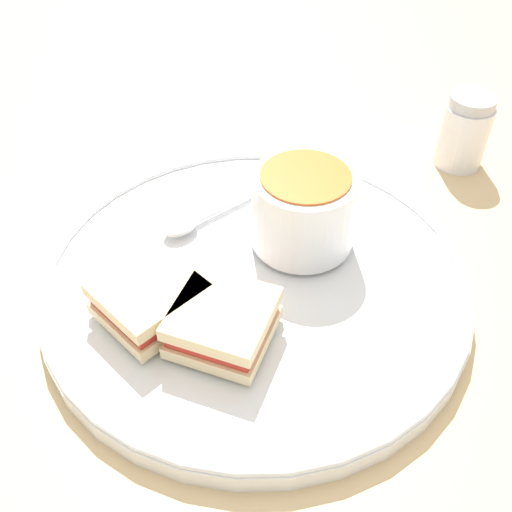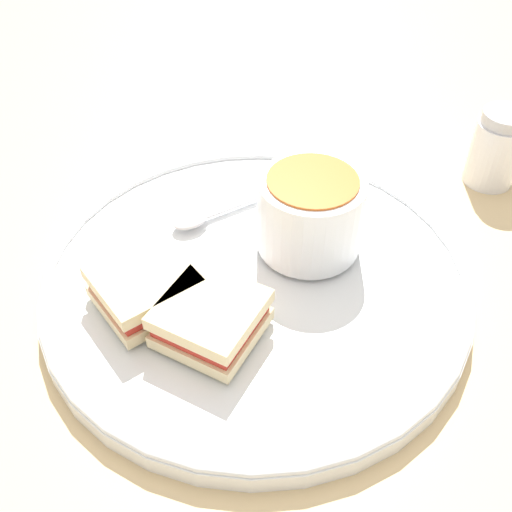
{
  "view_description": "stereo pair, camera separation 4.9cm",
  "coord_description": "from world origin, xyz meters",
  "px_view_note": "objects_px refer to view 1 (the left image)",
  "views": [
    {
      "loc": [
        0.04,
        0.35,
        0.38
      ],
      "look_at": [
        0.0,
        0.0,
        0.04
      ],
      "focal_mm": 42.0,
      "sensor_mm": 36.0,
      "label": 1
    },
    {
      "loc": [
        -0.01,
        0.36,
        0.38
      ],
      "look_at": [
        0.0,
        0.0,
        0.04
      ],
      "focal_mm": 42.0,
      "sensor_mm": 36.0,
      "label": 2
    }
  ],
  "objects_px": {
    "salt_shaker": "(464,131)",
    "spoon": "(188,223)",
    "soup_bowl": "(304,209)",
    "sandwich_half_far": "(223,322)",
    "sandwich_half_near": "(149,299)"
  },
  "relations": [
    {
      "from": "salt_shaker",
      "to": "soup_bowl",
      "type": "bearing_deg",
      "value": 33.04
    },
    {
      "from": "sandwich_half_near",
      "to": "salt_shaker",
      "type": "xyz_separation_m",
      "value": [
        -0.33,
        -0.2,
        0.0
      ]
    },
    {
      "from": "soup_bowl",
      "to": "spoon",
      "type": "height_order",
      "value": "soup_bowl"
    },
    {
      "from": "sandwich_half_far",
      "to": "spoon",
      "type": "bearing_deg",
      "value": -80.49
    },
    {
      "from": "sandwich_half_near",
      "to": "soup_bowl",
      "type": "bearing_deg",
      "value": -152.0
    },
    {
      "from": "sandwich_half_far",
      "to": "salt_shaker",
      "type": "relative_size",
      "value": 1.19
    },
    {
      "from": "spoon",
      "to": "salt_shaker",
      "type": "xyz_separation_m",
      "value": [
        -0.3,
        -0.1,
        0.01
      ]
    },
    {
      "from": "soup_bowl",
      "to": "sandwich_half_far",
      "type": "height_order",
      "value": "soup_bowl"
    },
    {
      "from": "spoon",
      "to": "salt_shaker",
      "type": "height_order",
      "value": "salt_shaker"
    },
    {
      "from": "sandwich_half_near",
      "to": "salt_shaker",
      "type": "distance_m",
      "value": 0.39
    },
    {
      "from": "sandwich_half_near",
      "to": "sandwich_half_far",
      "type": "distance_m",
      "value": 0.06
    },
    {
      "from": "soup_bowl",
      "to": "sandwich_half_far",
      "type": "bearing_deg",
      "value": 52.38
    },
    {
      "from": "spoon",
      "to": "salt_shaker",
      "type": "relative_size",
      "value": 1.29
    },
    {
      "from": "salt_shaker",
      "to": "spoon",
      "type": "bearing_deg",
      "value": 18.12
    },
    {
      "from": "soup_bowl",
      "to": "spoon",
      "type": "bearing_deg",
      "value": -17.05
    }
  ]
}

